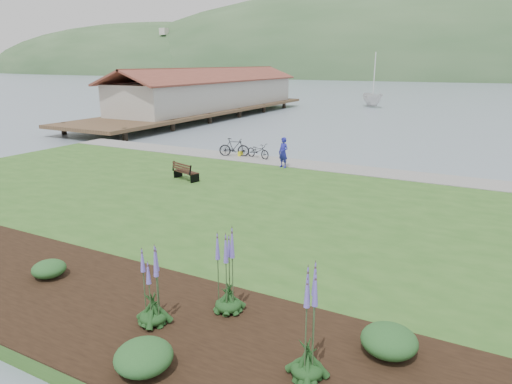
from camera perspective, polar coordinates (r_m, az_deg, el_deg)
ground at (r=20.13m, az=-1.49°, el=-1.39°), size 600.00×600.00×0.00m
lawn at (r=18.44m, az=-4.56°, el=-2.43°), size 34.00×20.00×0.40m
shoreline_path at (r=26.04m, az=6.03°, el=3.48°), size 34.00×2.20×0.03m
garden_bed at (r=11.00m, az=-13.60°, el=-15.00°), size 24.00×4.40×0.04m
pier_pavilion at (r=53.27m, az=-5.71°, el=12.25°), size 8.00×36.00×5.40m
park_bench at (r=22.62m, az=-8.93°, el=2.58°), size 1.56×1.01×0.90m
person at (r=25.02m, az=3.44°, el=5.28°), size 0.83×0.68×1.96m
bicycle_a at (r=27.51m, az=0.26°, el=5.17°), size 1.08×1.85×0.91m
bicycle_b at (r=28.07m, az=-2.75°, el=5.59°), size 1.13×1.94×1.12m
sailboat at (r=66.17m, az=14.31°, el=10.26°), size 12.32×12.36×23.25m
pannier at (r=28.16m, az=-1.96°, el=4.79°), size 0.25×0.33×0.31m
echium_0 at (r=10.33m, az=-12.91°, el=-11.87°), size 0.62×0.62×2.01m
echium_1 at (r=10.50m, az=-3.54°, el=-10.11°), size 0.62×0.62×2.32m
echium_2 at (r=8.52m, az=6.57°, el=-16.76°), size 0.62×0.62×2.35m
shrub_0 at (r=13.57m, az=-24.47°, el=-8.73°), size 0.88×0.88×0.44m
shrub_1 at (r=9.25m, az=-13.87°, el=-19.38°), size 1.10×1.10×0.55m
shrub_2 at (r=9.79m, az=16.30°, el=-17.40°), size 1.11×1.11×0.56m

